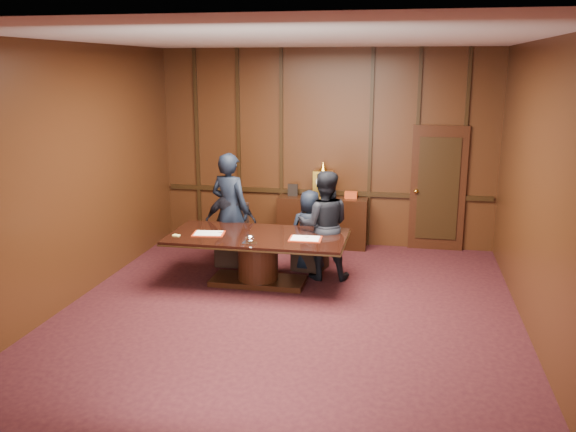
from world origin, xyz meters
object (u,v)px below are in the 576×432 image
at_px(sideboard, 323,220).
at_px(conference_table, 258,251).
at_px(signatory_left, 231,222).
at_px(witness_right, 324,225).
at_px(witness_left, 230,210).
at_px(signatory_right, 310,231).

distance_m(sideboard, conference_table, 2.26).
height_order(conference_table, signatory_left, signatory_left).
bearing_deg(witness_right, sideboard, -89.18).
relative_size(witness_left, witness_right, 1.11).
height_order(sideboard, witness_right, witness_right).
bearing_deg(sideboard, witness_left, -133.63).
bearing_deg(signatory_left, conference_table, 122.45).
height_order(signatory_left, signatory_right, signatory_left).
xyz_separation_m(signatory_right, witness_right, (0.27, -0.34, 0.19)).
height_order(signatory_right, witness_left, witness_left).
bearing_deg(signatory_right, signatory_left, -18.97).
distance_m(sideboard, witness_left, 1.96).
bearing_deg(witness_left, sideboard, -114.79).
height_order(sideboard, signatory_left, sideboard).
xyz_separation_m(conference_table, signatory_right, (0.65, 0.80, 0.14)).
relative_size(signatory_right, witness_left, 0.70).
relative_size(signatory_right, witness_right, 0.78).
bearing_deg(sideboard, signatory_left, -133.99).
relative_size(conference_table, signatory_right, 2.02).
bearing_deg(conference_table, sideboard, 72.94).
relative_size(sideboard, signatory_left, 1.12).
xyz_separation_m(signatory_left, signatory_right, (1.30, 0.00, -0.07)).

